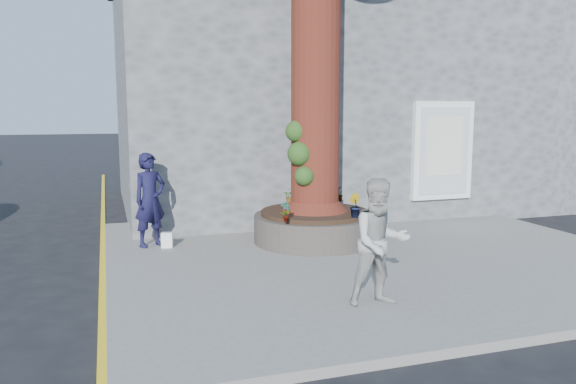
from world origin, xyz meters
name	(u,v)px	position (x,y,z in m)	size (l,w,h in m)	color
ground	(312,281)	(0.00, 0.00, 0.00)	(120.00, 120.00, 0.00)	black
pavement	(371,254)	(1.50, 1.00, 0.06)	(9.00, 8.00, 0.12)	slate
yellow_line	(103,281)	(-3.05, 1.00, 0.00)	(0.10, 30.00, 0.01)	yellow
stone_shop	(306,90)	(2.50, 7.20, 3.16)	(10.30, 8.30, 6.30)	#4F5254
neighbour_shop	(538,98)	(10.50, 7.20, 3.00)	(6.00, 8.00, 6.00)	#4F5254
planter	(315,226)	(0.80, 2.00, 0.41)	(2.30, 2.30, 0.60)	black
man	(150,200)	(-2.19, 2.60, 0.98)	(0.63, 0.41, 1.72)	black
woman	(380,243)	(0.34, -1.55, 0.94)	(0.79, 0.62, 1.63)	#A7A5A0
shopping_bag	(167,240)	(-1.93, 2.38, 0.26)	(0.20, 0.12, 0.28)	white
plant_a	(286,212)	(-0.05, 1.15, 0.89)	(0.18, 0.12, 0.34)	gray
plant_b	(355,205)	(1.23, 1.15, 0.93)	(0.23, 0.23, 0.42)	gray
plant_c	(339,194)	(1.65, 2.85, 0.88)	(0.18, 0.18, 0.32)	gray
plant_d	(291,196)	(0.61, 2.85, 0.88)	(0.29, 0.26, 0.32)	gray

